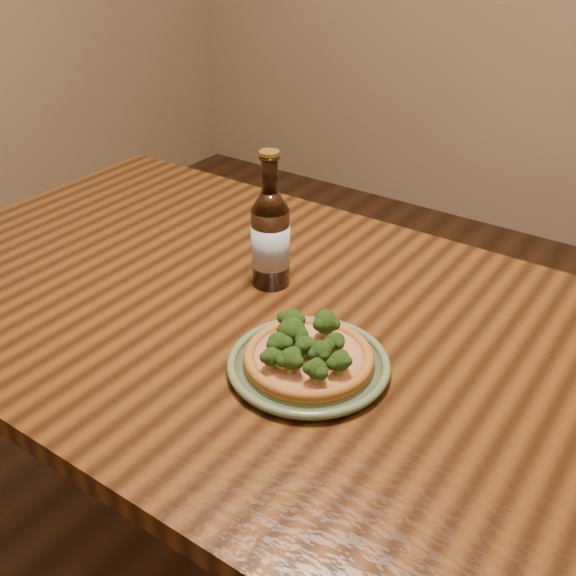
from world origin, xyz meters
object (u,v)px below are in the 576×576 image
Objects in this scene: table at (278,356)px; pizza at (308,354)px; beer_bottle at (271,237)px; plate at (309,365)px.

pizza is at bearing -37.48° from table.
plate is at bearing -42.42° from beer_bottle.
table is at bearing 142.52° from pizza.
beer_bottle is at bearing 138.41° from plate.
pizza is 0.29m from beer_bottle.
plate is at bearing -37.07° from table.
beer_bottle is at bearing 138.15° from pizza.
plate is (0.13, -0.10, 0.10)m from table.
beer_bottle reaches higher than plate.
pizza is (0.13, -0.10, 0.12)m from table.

